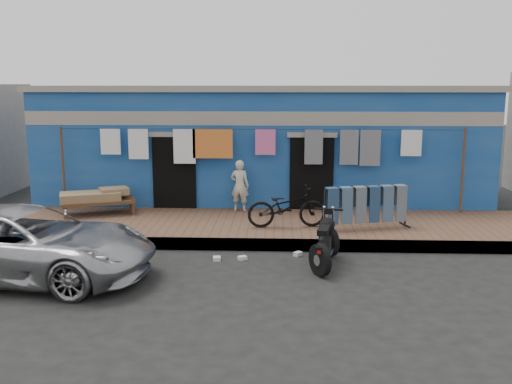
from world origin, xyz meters
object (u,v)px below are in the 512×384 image
(bicycle, at_px, (287,202))
(motorcycle, at_px, (325,239))
(car, at_px, (25,242))
(charpoy, at_px, (99,202))
(jeans_rack, at_px, (366,207))
(seated_person, at_px, (240,186))

(bicycle, distance_m, motorcycle, 2.11)
(car, distance_m, charpoy, 4.00)
(car, height_order, motorcycle, car)
(car, relative_size, charpoy, 2.34)
(car, height_order, bicycle, bicycle)
(motorcycle, relative_size, charpoy, 0.84)
(motorcycle, distance_m, jeans_rack, 2.22)
(motorcycle, xyz_separation_m, jeans_rack, (1.04, 1.95, 0.23))
(seated_person, bearing_deg, jeans_rack, 161.68)
(seated_person, xyz_separation_m, bicycle, (1.17, -1.62, -0.09))
(motorcycle, xyz_separation_m, charpoy, (-5.30, 3.05, 0.04))
(car, bearing_deg, bicycle, -51.25)
(seated_person, relative_size, jeans_rack, 0.63)
(seated_person, distance_m, jeans_rack, 3.34)
(bicycle, bearing_deg, charpoy, 69.28)
(jeans_rack, bearing_deg, charpoy, 170.19)
(car, bearing_deg, charpoy, 6.08)
(seated_person, bearing_deg, charpoy, 19.89)
(car, distance_m, jeans_rack, 7.00)
(seated_person, distance_m, bicycle, 2.00)
(car, height_order, jeans_rack, car)
(motorcycle, bearing_deg, jeans_rack, 73.96)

